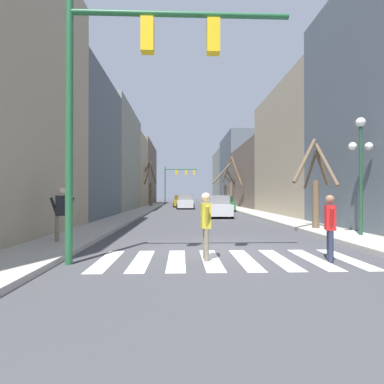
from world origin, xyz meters
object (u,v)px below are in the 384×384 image
pedestrian_near_right_corner (206,220)px  street_tree_right_far (149,185)px  street_tree_left_mid (231,183)px  street_tree_left_near (316,185)px  pedestrian_on_left_sidewalk (62,209)px  street_tree_right_near (227,188)px  traffic_signal_far (177,177)px  car_parked_left_far (181,201)px  car_driving_away_lane (216,207)px  car_parked_right_far (222,204)px  car_parked_right_mid (185,202)px  traffic_signal_near (130,73)px  street_lamp_right_corner (361,152)px  pedestrian_on_right_sidewalk (330,222)px

pedestrian_near_right_corner → street_tree_right_far: size_ratio=0.29×
street_tree_left_mid → street_tree_left_near: bearing=-89.3°
pedestrian_on_left_sidewalk → street_tree_right_near: (10.40, 31.16, 1.40)m
traffic_signal_far → car_parked_left_far: 10.79m
car_driving_away_lane → street_tree_right_near: street_tree_right_near is taller
traffic_signal_far → street_tree_right_far: traffic_signal_far is taller
car_parked_right_far → street_tree_right_near: bearing=-11.6°
car_parked_right_mid → pedestrian_near_right_corner: 27.95m
traffic_signal_near → pedestrian_near_right_corner: 4.15m
street_lamp_right_corner → car_parked_right_mid: 25.40m
pedestrian_on_right_sidewalk → street_tree_left_mid: size_ratio=0.27×
car_parked_right_mid → pedestrian_on_left_sidewalk: 25.98m
traffic_signal_near → car_driving_away_lane: traffic_signal_near is taller
pedestrian_on_left_sidewalk → street_tree_left_mid: (9.96, 25.85, 1.89)m
traffic_signal_near → street_tree_right_far: traffic_signal_near is taller
traffic_signal_near → car_parked_right_far: size_ratio=1.58×
car_driving_away_lane → pedestrian_on_right_sidewalk: 15.34m
street_tree_right_far → street_tree_right_near: bearing=-1.5°
car_driving_away_lane → pedestrian_near_right_corner: pedestrian_near_right_corner is taller
street_lamp_right_corner → pedestrian_on_left_sidewalk: 11.16m
car_parked_left_far → street_tree_left_near: size_ratio=1.17×
car_parked_right_mid → car_parked_left_far: size_ratio=0.89×
traffic_signal_near → car_parked_right_mid: size_ratio=1.52×
street_lamp_right_corner → street_tree_left_mid: size_ratio=0.73×
pedestrian_on_left_sidewalk → street_tree_right_far: street_tree_right_far is taller
traffic_signal_far → pedestrian_on_right_sidewalk: traffic_signal_far is taller
pedestrian_on_left_sidewalk → street_tree_left_near: (10.21, 3.54, 0.95)m
traffic_signal_near → street_tree_right_near: bearing=77.2°
pedestrian_on_left_sidewalk → street_tree_left_mid: street_tree_left_mid is taller
pedestrian_on_right_sidewalk → traffic_signal_far: bearing=23.8°
pedestrian_on_right_sidewalk → street_tree_right_near: 33.91m
car_parked_right_far → pedestrian_near_right_corner: size_ratio=2.38×
car_parked_left_far → street_tree_right_near: 6.72m
pedestrian_near_right_corner → pedestrian_on_left_sidewalk: size_ratio=0.98×
street_tree_right_near → pedestrian_on_left_sidewalk: bearing=-108.5°
street_tree_left_near → street_tree_left_mid: 22.34m
traffic_signal_near → pedestrian_near_right_corner: traffic_signal_near is taller
car_driving_away_lane → pedestrian_near_right_corner: (-2.06, -15.04, 0.27)m
car_driving_away_lane → pedestrian_on_right_sidewalk: bearing=-175.9°
pedestrian_near_right_corner → street_tree_left_mid: street_tree_left_mid is taller
car_parked_left_far → pedestrian_near_right_corner: 33.44m
car_parked_left_far → street_tree_left_mid: size_ratio=0.78×
street_tree_left_mid → pedestrian_on_right_sidewalk: bearing=-94.4°
car_driving_away_lane → pedestrian_on_right_sidewalk: size_ratio=2.75×
traffic_signal_near → traffic_signal_far: bearing=89.3°
street_tree_right_far → traffic_signal_far: bearing=69.3°
traffic_signal_far → street_tree_left_near: 38.28m
traffic_signal_far → street_tree_right_near: traffic_signal_far is taller
street_tree_left_near → pedestrian_on_right_sidewalk: bearing=-111.7°
traffic_signal_near → car_parked_right_mid: 28.61m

